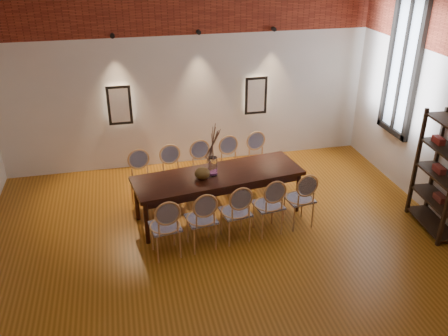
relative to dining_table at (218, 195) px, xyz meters
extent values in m
cube|color=#9C5D17|center=(-0.11, -1.38, -0.39)|extent=(7.00, 7.00, 0.02)
cube|color=silver|center=(-0.11, 2.17, 1.62)|extent=(7.00, 0.10, 4.00)
cube|color=maroon|center=(-0.11, -4.86, 2.88)|extent=(7.00, 0.02, 1.50)
cube|color=#FFEAC6|center=(-1.41, 2.07, 0.93)|extent=(0.36, 0.06, 0.66)
cube|color=#FFEAC6|center=(1.19, 2.07, 0.93)|extent=(0.36, 0.06, 0.66)
cylinder|color=black|center=(-1.41, 2.04, 2.17)|extent=(0.08, 0.10, 0.08)
cylinder|color=black|center=(0.09, 2.04, 2.17)|extent=(0.08, 0.10, 0.08)
cylinder|color=black|center=(1.49, 2.04, 2.17)|extent=(0.08, 0.10, 0.08)
cube|color=silver|center=(3.35, 0.62, 1.77)|extent=(0.02, 0.78, 2.38)
cube|color=black|center=(3.33, 0.62, 1.77)|extent=(0.08, 0.90, 2.50)
cube|color=black|center=(3.33, 0.62, 1.77)|extent=(0.06, 0.06, 2.40)
cube|color=black|center=(0.00, 0.00, 0.00)|extent=(2.76, 1.24, 0.75)
cylinder|color=silver|center=(-0.09, -0.01, 0.53)|extent=(0.14, 0.14, 0.30)
ellipsoid|color=#553B16|center=(-0.27, -0.09, 0.46)|extent=(0.24, 0.24, 0.18)
cube|color=#7E296D|center=(-0.17, 0.06, 0.39)|extent=(0.28, 0.22, 0.03)
camera|label=1|loc=(-1.37, -6.45, 3.76)|focal=38.00mm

